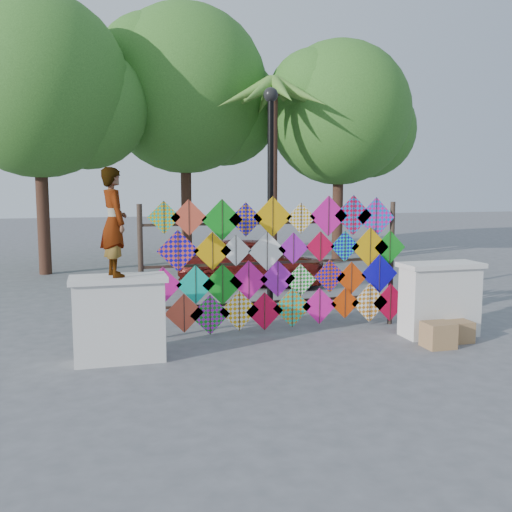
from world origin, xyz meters
name	(u,v)px	position (x,y,z in m)	size (l,w,h in m)	color
ground	(288,344)	(0.00, 0.00, 0.00)	(80.00, 80.00, 0.00)	gray
parapet_left	(119,318)	(-2.70, -0.20, 0.65)	(1.40, 0.65, 1.28)	silver
parapet_right	(440,299)	(2.70, -0.20, 0.65)	(1.40, 0.65, 1.28)	silver
kite_rack	(282,265)	(0.12, 0.72, 1.21)	(4.90, 0.24, 2.43)	#32251B
tree_west	(41,87)	(-4.40, 9.03, 5.38)	(5.85, 5.20, 8.01)	#472A1E
tree_mid	(188,91)	(0.11, 11.03, 5.77)	(6.30, 5.60, 8.61)	#472A1E
tree_east	(341,114)	(5.09, 9.53, 4.99)	(5.40, 4.80, 7.42)	#472A1E
palm_tree	(273,106)	(2.20, 8.00, 4.95)	(3.62, 3.62, 5.83)	#472A1E
vendor_woman	(114,222)	(-2.74, -0.20, 2.07)	(0.58, 0.38, 1.58)	#99999E
sedan	(253,261)	(0.89, 5.47, 0.64)	(1.51, 3.76, 1.28)	#5A130F
lamppost	(270,181)	(0.30, 2.00, 2.69)	(0.28, 0.28, 4.46)	black
cardboard_box_near	(438,335)	(2.27, -0.84, 0.20)	(0.46, 0.41, 0.41)	#986849
cardboard_box_far	(458,331)	(2.79, -0.62, 0.18)	(0.42, 0.39, 0.35)	#986849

